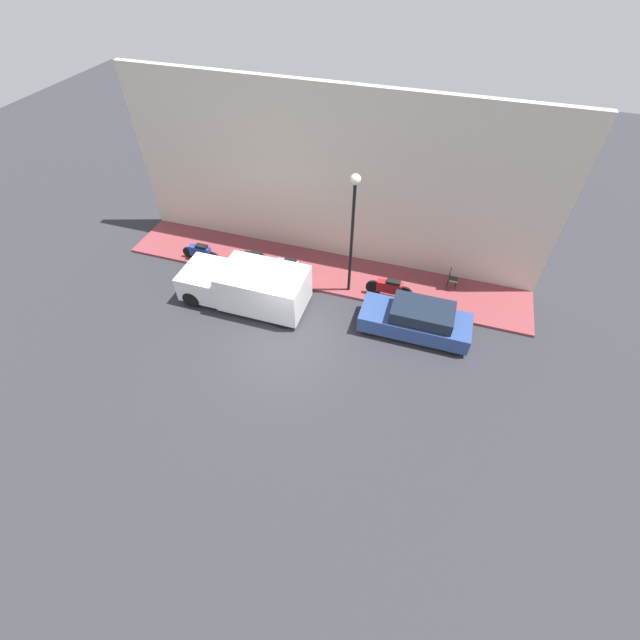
{
  "coord_description": "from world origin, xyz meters",
  "views": [
    {
      "loc": [
        -9.76,
        -4.53,
        12.38
      ],
      "look_at": [
        1.16,
        -1.05,
        0.6
      ],
      "focal_mm": 24.0,
      "sensor_mm": 36.0,
      "label": 1
    }
  ],
  "objects_px": {
    "motorcycle_black": "(254,258)",
    "motorcycle_red": "(389,288)",
    "streetlamp": "(353,215)",
    "delivery_van": "(246,285)",
    "cafe_chair": "(452,278)",
    "motorcycle_blue": "(200,252)",
    "scooter_silver": "(288,265)",
    "parked_car": "(417,320)"
  },
  "relations": [
    {
      "from": "motorcycle_red",
      "to": "motorcycle_blue",
      "type": "distance_m",
      "value": 8.73
    },
    {
      "from": "parked_car",
      "to": "motorcycle_blue",
      "type": "height_order",
      "value": "parked_car"
    },
    {
      "from": "scooter_silver",
      "to": "motorcycle_red",
      "type": "relative_size",
      "value": 0.91
    },
    {
      "from": "scooter_silver",
      "to": "motorcycle_blue",
      "type": "xyz_separation_m",
      "value": [
        -0.31,
        4.15,
        0.03
      ]
    },
    {
      "from": "motorcycle_blue",
      "to": "parked_car",
      "type": "bearing_deg",
      "value": -98.16
    },
    {
      "from": "cafe_chair",
      "to": "motorcycle_black",
      "type": "bearing_deg",
      "value": 97.41
    },
    {
      "from": "delivery_van",
      "to": "scooter_silver",
      "type": "xyz_separation_m",
      "value": [
        2.16,
        -0.98,
        -0.37
      ]
    },
    {
      "from": "cafe_chair",
      "to": "motorcycle_blue",
      "type": "bearing_deg",
      "value": 97.54
    },
    {
      "from": "cafe_chair",
      "to": "motorcycle_red",
      "type": "bearing_deg",
      "value": 119.45
    },
    {
      "from": "parked_car",
      "to": "motorcycle_red",
      "type": "height_order",
      "value": "parked_car"
    },
    {
      "from": "delivery_van",
      "to": "motorcycle_red",
      "type": "xyz_separation_m",
      "value": [
        1.98,
        -5.56,
        -0.3
      ]
    },
    {
      "from": "delivery_van",
      "to": "cafe_chair",
      "type": "relative_size",
      "value": 5.48
    },
    {
      "from": "scooter_silver",
      "to": "motorcycle_red",
      "type": "distance_m",
      "value": 4.58
    },
    {
      "from": "streetlamp",
      "to": "motorcycle_black",
      "type": "bearing_deg",
      "value": 86.11
    },
    {
      "from": "delivery_van",
      "to": "motorcycle_blue",
      "type": "relative_size",
      "value": 2.85
    },
    {
      "from": "motorcycle_red",
      "to": "motorcycle_blue",
      "type": "bearing_deg",
      "value": 90.8
    },
    {
      "from": "scooter_silver",
      "to": "delivery_van",
      "type": "bearing_deg",
      "value": 155.71
    },
    {
      "from": "parked_car",
      "to": "streetlamp",
      "type": "xyz_separation_m",
      "value": [
        1.49,
        3.08,
        3.15
      ]
    },
    {
      "from": "streetlamp",
      "to": "cafe_chair",
      "type": "relative_size",
      "value": 5.55
    },
    {
      "from": "delivery_van",
      "to": "streetlamp",
      "type": "xyz_separation_m",
      "value": [
        1.9,
        -3.84,
        2.9
      ]
    },
    {
      "from": "scooter_silver",
      "to": "motorcycle_blue",
      "type": "distance_m",
      "value": 4.16
    },
    {
      "from": "parked_car",
      "to": "delivery_van",
      "type": "relative_size",
      "value": 0.8
    },
    {
      "from": "motorcycle_red",
      "to": "motorcycle_blue",
      "type": "height_order",
      "value": "motorcycle_red"
    },
    {
      "from": "motorcycle_black",
      "to": "motorcycle_red",
      "type": "distance_m",
      "value": 6.22
    },
    {
      "from": "motorcycle_black",
      "to": "motorcycle_blue",
      "type": "height_order",
      "value": "motorcycle_blue"
    },
    {
      "from": "motorcycle_black",
      "to": "parked_car",
      "type": "bearing_deg",
      "value": -103.37
    },
    {
      "from": "motorcycle_red",
      "to": "motorcycle_blue",
      "type": "relative_size",
      "value": 1.07
    },
    {
      "from": "cafe_chair",
      "to": "parked_car",
      "type": "bearing_deg",
      "value": 160.53
    },
    {
      "from": "parked_car",
      "to": "motorcycle_black",
      "type": "relative_size",
      "value": 2.37
    },
    {
      "from": "streetlamp",
      "to": "parked_car",
      "type": "bearing_deg",
      "value": -115.91
    },
    {
      "from": "motorcycle_blue",
      "to": "cafe_chair",
      "type": "xyz_separation_m",
      "value": [
        1.47,
        -11.12,
        0.1
      ]
    },
    {
      "from": "motorcycle_black",
      "to": "motorcycle_red",
      "type": "bearing_deg",
      "value": -92.14
    },
    {
      "from": "motorcycle_black",
      "to": "motorcycle_blue",
      "type": "relative_size",
      "value": 0.97
    },
    {
      "from": "delivery_van",
      "to": "motorcycle_red",
      "type": "relative_size",
      "value": 2.66
    },
    {
      "from": "motorcycle_black",
      "to": "streetlamp",
      "type": "relative_size",
      "value": 0.33
    },
    {
      "from": "motorcycle_black",
      "to": "streetlamp",
      "type": "xyz_separation_m",
      "value": [
        -0.31,
        -4.5,
        3.28
      ]
    },
    {
      "from": "delivery_van",
      "to": "scooter_silver",
      "type": "height_order",
      "value": "delivery_van"
    },
    {
      "from": "motorcycle_black",
      "to": "cafe_chair",
      "type": "distance_m",
      "value": 8.68
    },
    {
      "from": "delivery_van",
      "to": "motorcycle_black",
      "type": "xyz_separation_m",
      "value": [
        2.21,
        0.66,
        -0.38
      ]
    },
    {
      "from": "streetlamp",
      "to": "motorcycle_red",
      "type": "bearing_deg",
      "value": -87.53
    },
    {
      "from": "delivery_van",
      "to": "motorcycle_black",
      "type": "bearing_deg",
      "value": 16.64
    },
    {
      "from": "streetlamp",
      "to": "scooter_silver",
      "type": "bearing_deg",
      "value": 84.77
    }
  ]
}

